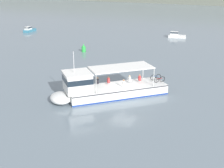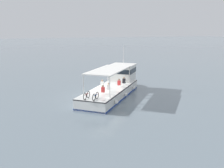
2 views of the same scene
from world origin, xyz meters
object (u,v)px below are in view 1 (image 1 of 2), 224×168
motorboat_far_left (176,35)px  channel_buoy (84,49)px  ferry_main (103,88)px  motorboat_near_port (29,29)px

motorboat_far_left → channel_buoy: (-10.79, -19.49, 0.02)m
ferry_main → motorboat_near_port: bearing=140.1°
motorboat_far_left → channel_buoy: channel_buoy is taller
motorboat_near_port → motorboat_far_left: 33.35m
channel_buoy → motorboat_far_left: bearing=61.0°
channel_buoy → motorboat_near_port: bearing=151.9°
motorboat_near_port → channel_buoy: 24.49m
ferry_main → motorboat_near_port: ferry_main is taller
motorboat_near_port → motorboat_far_left: (32.39, 7.96, 0.00)m
motorboat_near_port → channel_buoy: channel_buoy is taller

